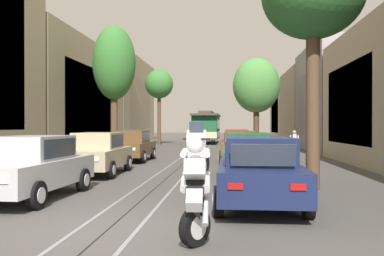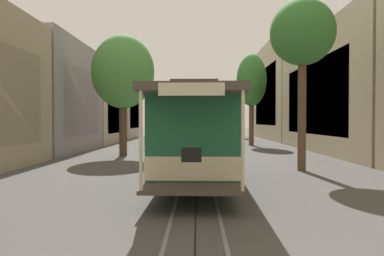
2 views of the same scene
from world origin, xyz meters
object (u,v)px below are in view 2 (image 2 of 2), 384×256
object	(u,v)px
pedestrian_on_left_pavement	(124,136)
parked_car_brown_mid_right	(168,135)
street_tree_kerb_left_near	(235,104)
street_tree_kerb_left_mid	(302,35)
parked_car_green_second_right	(172,132)
motorcycle_with_rider	(186,129)
parked_car_red_fourth_right	(161,138)
street_tree_kerb_right_second	(123,72)
parked_car_navy_near_right	(175,131)
street_tree_kerb_left_second	(252,81)
cable_car_trolley	(196,134)
parked_car_beige_second_left	(222,133)
parked_car_silver_near_left	(220,131)
street_tree_kerb_right_near	(160,92)
parked_car_brown_mid_left	(227,135)

from	to	relation	value
pedestrian_on_left_pavement	parked_car_brown_mid_right	bearing A→B (deg)	-127.58
street_tree_kerb_left_near	street_tree_kerb_left_mid	distance (m)	30.82
parked_car_green_second_right	parked_car_brown_mid_right	size ratio (longest dim) A/B	0.99
parked_car_brown_mid_right	street_tree_kerb_left_near	xyz separation A→B (m)	(-7.61, -11.58, 3.46)
parked_car_green_second_right	street_tree_kerb_left_mid	xyz separation A→B (m)	(-7.34, 25.30, 4.99)
motorcycle_with_rider	pedestrian_on_left_pavement	world-z (taller)	motorcycle_with_rider
parked_car_red_fourth_right	street_tree_kerb_right_second	distance (m)	7.59
parked_car_navy_near_right	street_tree_kerb_left_second	xyz separation A→B (m)	(-7.53, 15.35, 4.76)
parked_car_navy_near_right	street_tree_kerb_left_mid	bearing A→B (deg)	103.25
street_tree_kerb_left_near	cable_car_trolley	distance (m)	34.05
parked_car_red_fourth_right	street_tree_kerb_left_near	distance (m)	20.24
parked_car_beige_second_left	parked_car_red_fourth_right	xyz separation A→B (m)	(5.54, 12.88, 0.00)
parked_car_silver_near_left	street_tree_kerb_right_second	distance (m)	25.67
parked_car_navy_near_right	parked_car_brown_mid_right	world-z (taller)	same
cable_car_trolley	pedestrian_on_left_pavement	bearing A→B (deg)	-70.70
parked_car_green_second_right	pedestrian_on_left_pavement	distance (m)	11.03
parked_car_brown_mid_right	street_tree_kerb_right_near	distance (m)	10.50
parked_car_navy_near_right	street_tree_kerb_left_near	size ratio (longest dim) A/B	0.74
motorcycle_with_rider	parked_car_green_second_right	bearing A→B (deg)	82.01
parked_car_green_second_right	parked_car_red_fourth_right	distance (m)	12.96
street_tree_kerb_left_near	parked_car_brown_mid_left	bearing A→B (deg)	80.26
parked_car_red_fourth_right	street_tree_kerb_left_mid	size ratio (longest dim) A/B	0.61
street_tree_kerb_right_second	street_tree_kerb_left_second	bearing A→B (deg)	-134.09
parked_car_red_fourth_right	street_tree_kerb_left_mid	xyz separation A→B (m)	(-7.25, 12.34, 4.99)
parked_car_brown_mid_right	parked_car_red_fourth_right	world-z (taller)	same
street_tree_kerb_left_second	pedestrian_on_left_pavement	size ratio (longest dim) A/B	5.05
street_tree_kerb_right_near	cable_car_trolley	bearing A→B (deg)	98.35
cable_car_trolley	pedestrian_on_left_pavement	world-z (taller)	cable_car_trolley
parked_car_green_second_right	street_tree_kerb_left_second	bearing A→B (deg)	128.25
parked_car_silver_near_left	street_tree_kerb_left_second	bearing A→B (deg)	97.04
street_tree_kerb_left_near	cable_car_trolley	bearing A→B (deg)	81.80
parked_car_brown_mid_left	parked_car_navy_near_right	world-z (taller)	same
parked_car_brown_mid_right	street_tree_kerb_right_second	world-z (taller)	street_tree_kerb_right_second
street_tree_kerb_left_near	cable_car_trolley	size ratio (longest dim) A/B	0.64
parked_car_red_fourth_right	street_tree_kerb_left_mid	bearing A→B (deg)	120.44
parked_car_silver_near_left	street_tree_kerb_right_second	size ratio (longest dim) A/B	0.60
parked_car_silver_near_left	parked_car_green_second_right	world-z (taller)	same
street_tree_kerb_left_near	street_tree_kerb_right_near	size ratio (longest dim) A/B	0.84
parked_car_beige_second_left	street_tree_kerb_right_near	distance (m)	9.32
street_tree_kerb_left_near	street_tree_kerb_left_second	world-z (taller)	street_tree_kerb_left_second
parked_car_brown_mid_right	pedestrian_on_left_pavement	xyz separation A→B (m)	(3.40, 4.42, 0.08)
street_tree_kerb_left_second	parked_car_brown_mid_left	bearing A→B (deg)	-61.56
parked_car_silver_near_left	parked_car_navy_near_right	world-z (taller)	same
parked_car_brown_mid_left	street_tree_kerb_left_mid	size ratio (longest dim) A/B	0.60
parked_car_beige_second_left	street_tree_kerb_left_mid	xyz separation A→B (m)	(-1.71, 25.22, 4.99)
motorcycle_with_rider	street_tree_kerb_left_second	bearing A→B (deg)	108.91
street_tree_kerb_left_near	motorcycle_with_rider	distance (m)	7.97
parked_car_brown_mid_left	street_tree_kerb_right_second	size ratio (longest dim) A/B	0.60
parked_car_green_second_right	parked_car_beige_second_left	bearing A→B (deg)	179.23
parked_car_brown_mid_left	parked_car_green_second_right	xyz separation A→B (m)	(5.69, -6.15, 0.00)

